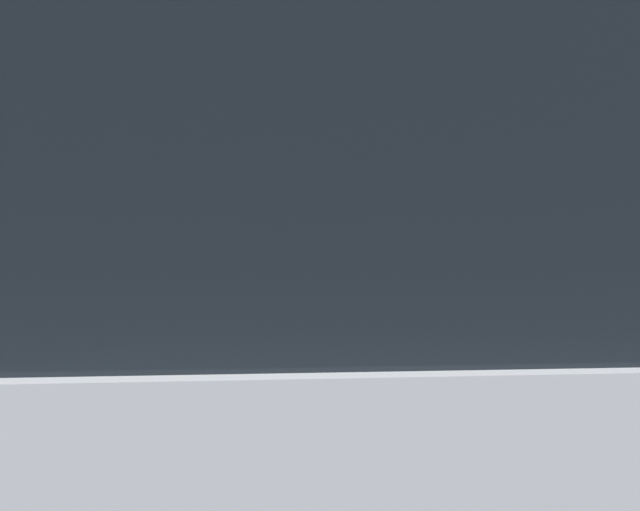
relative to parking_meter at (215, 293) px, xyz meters
name	(u,v)px	position (x,y,z in m)	size (l,w,h in m)	color
parking_meter	(215,293)	(0.00, 0.00, 0.00)	(0.19, 0.20, 1.45)	slate
pedestrian_at_meter	(391,303)	(0.63, 0.08, -0.03)	(0.65, 0.61, 1.80)	brown
parked_sedan_white	(237,476)	(-0.22, -1.47, -0.36)	(4.64, 1.90, 1.76)	white
background_railing	(118,343)	(-0.04, 2.87, -0.27)	(24.06, 0.06, 1.12)	#1E602D
backdrop_wall	(90,212)	(-0.04, 5.25, 0.66)	(32.00, 0.50, 3.78)	brown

